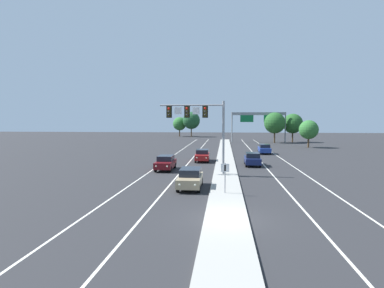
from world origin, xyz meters
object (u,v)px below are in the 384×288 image
at_px(overhead_signal_mast, 201,120).
at_px(tree_far_right_b, 293,124).
at_px(tree_far_left_a, 191,120).
at_px(car_oncoming_tan, 190,178).
at_px(median_sign_post, 225,173).
at_px(tree_far_left_b, 180,124).
at_px(car_receding_blue, 264,149).
at_px(tree_far_right_c, 275,123).
at_px(highway_sign_gantry, 259,118).
at_px(car_receding_navy, 252,159).
at_px(car_oncoming_red, 202,155).
at_px(tree_far_right_a, 309,130).
at_px(car_oncoming_darkred, 166,163).

height_order(overhead_signal_mast, tree_far_right_b, overhead_signal_mast).
bearing_deg(tree_far_left_a, car_oncoming_tan, -84.18).
xyz_separation_m(overhead_signal_mast, tree_far_left_a, (-8.68, 75.05, -0.03)).
relative_size(median_sign_post, tree_far_left_b, 0.33).
xyz_separation_m(car_receding_blue, tree_far_right_c, (5.59, 26.44, 4.02)).
height_order(tree_far_left_b, tree_far_right_c, tree_far_right_c).
bearing_deg(highway_sign_gantry, median_sign_post, -98.18).
height_order(car_receding_navy, tree_far_right_c, tree_far_right_c).
height_order(car_oncoming_red, tree_far_left_b, tree_far_left_b).
height_order(median_sign_post, car_oncoming_tan, median_sign_post).
xyz_separation_m(car_receding_blue, tree_far_left_b, (-21.85, 56.04, 3.48)).
bearing_deg(tree_far_right_c, tree_far_left_a, 130.56).
xyz_separation_m(car_oncoming_tan, tree_far_left_a, (-8.30, 81.46, 4.62)).
bearing_deg(tree_far_right_a, tree_far_right_c, 109.36).
relative_size(highway_sign_gantry, tree_far_left_b, 2.01).
bearing_deg(tree_far_left_b, car_oncoming_red, -79.50).
xyz_separation_m(car_receding_navy, tree_far_right_c, (8.74, 40.76, 4.02)).
relative_size(median_sign_post, tree_far_right_b, 0.31).
xyz_separation_m(car_receding_blue, tree_far_right_b, (10.44, 29.29, 3.84)).
height_order(median_sign_post, car_oncoming_red, median_sign_post).
xyz_separation_m(car_oncoming_darkred, car_oncoming_red, (3.51, 7.86, 0.00)).
height_order(car_oncoming_tan, tree_far_right_a, tree_far_right_a).
bearing_deg(median_sign_post, car_oncoming_darkred, 119.79).
bearing_deg(tree_far_right_a, tree_far_left_b, 126.81).
height_order(car_oncoming_tan, tree_far_right_b, tree_far_right_b).
distance_m(car_receding_blue, tree_far_right_c, 27.32).
xyz_separation_m(car_receding_blue, tree_far_right_a, (10.26, 13.14, 2.77)).
bearing_deg(car_receding_navy, tree_far_left_a, 101.98).
bearing_deg(tree_far_left_a, tree_far_right_a, -55.42).
distance_m(car_oncoming_red, car_receding_blue, 14.41).
distance_m(overhead_signal_mast, car_oncoming_tan, 7.93).
height_order(tree_far_left_b, tree_far_left_a, tree_far_left_a).
distance_m(car_receding_blue, tree_far_right_a, 16.90).
bearing_deg(overhead_signal_mast, tree_far_right_c, 73.25).
bearing_deg(tree_far_right_b, highway_sign_gantry, -167.93).
xyz_separation_m(overhead_signal_mast, car_receding_navy, (5.71, 7.26, -4.65)).
xyz_separation_m(car_oncoming_tan, car_oncoming_red, (-0.21, 17.11, 0.00)).
distance_m(car_receding_navy, tree_far_left_b, 72.88).
relative_size(car_oncoming_red, tree_far_right_a, 0.82).
bearing_deg(tree_far_left_a, median_sign_post, -82.45).
height_order(car_receding_blue, tree_far_left_a, tree_far_left_a).
bearing_deg(car_oncoming_tan, overhead_signal_mast, 86.66).
height_order(highway_sign_gantry, tree_far_right_c, highway_sign_gantry).
distance_m(car_oncoming_tan, car_receding_blue, 29.48).
bearing_deg(car_receding_blue, car_oncoming_red, -130.93).
xyz_separation_m(car_oncoming_darkred, car_receding_blue, (12.95, 18.75, 0.00)).
bearing_deg(car_oncoming_darkred, tree_far_right_b, 64.04).
relative_size(car_oncoming_tan, tree_far_right_c, 0.61).
xyz_separation_m(car_oncoming_red, car_receding_blue, (9.44, 10.89, 0.00)).
xyz_separation_m(tree_far_right_a, tree_far_right_b, (0.18, 16.16, 1.06)).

